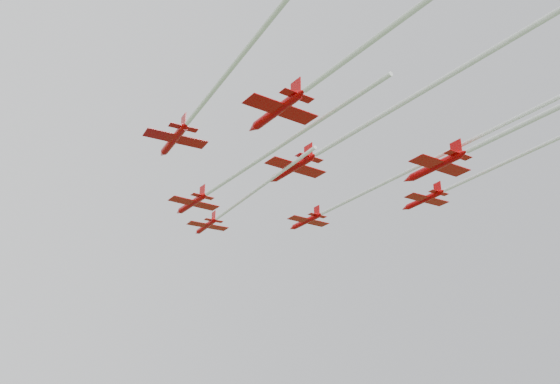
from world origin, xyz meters
TOP-DOWN VIEW (x-y plane):
  - jet_lead at (3.23, 18.27)m, footprint 10.42×44.19m
  - jet_row2_left at (-6.52, 3.21)m, footprint 8.68×53.83m
  - jet_row2_right at (15.25, -3.12)m, footprint 9.37×58.36m
  - jet_row3_left at (-23.36, -20.36)m, footprint 15.77×64.21m
  - jet_row3_mid at (0.27, -15.39)m, footprint 10.01×57.20m
  - jet_row3_right at (21.48, -26.35)m, footprint 11.96×61.41m
  - jet_row4_left at (-15.21, -34.77)m, footprint 9.65×66.82m
  - jet_row4_right at (10.01, -39.28)m, footprint 11.48×68.81m

SIDE VIEW (x-z plane):
  - jet_row4_right at x=10.01m, z-range 45.31..48.18m
  - jet_row3_left at x=-23.36m, z-range 46.84..49.37m
  - jet_row4_left at x=-15.21m, z-range 46.69..49.54m
  - jet_row3_right at x=21.48m, z-range 47.08..49.48m
  - jet_row2_left at x=-6.52m, z-range 47.00..49.57m
  - jet_row2_right at x=15.25m, z-range 47.84..50.25m
  - jet_lead at x=3.23m, z-range 48.64..51.02m
  - jet_row3_mid at x=0.27m, z-range 48.72..51.68m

